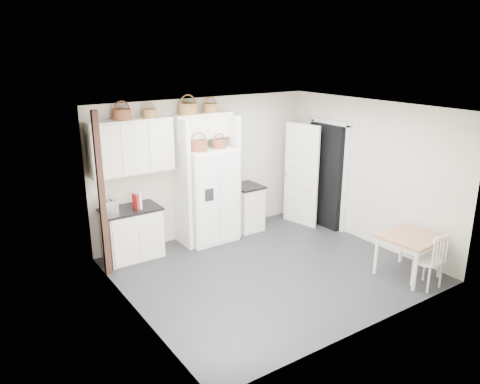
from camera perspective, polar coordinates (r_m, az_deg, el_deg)
floor at (r=7.71m, az=3.57°, el=-9.47°), size 4.50×4.50×0.00m
ceiling at (r=6.95m, az=3.97°, el=10.06°), size 4.50×4.50×0.00m
wall_back at (r=8.83m, az=-4.20°, el=3.02°), size 4.50×0.00×4.50m
wall_left at (r=6.18m, az=-13.04°, el=-3.73°), size 0.00×4.00×4.00m
wall_right at (r=8.74m, az=15.54°, el=2.27°), size 0.00×4.00×4.00m
refrigerator at (r=8.59m, az=-3.86°, el=-0.35°), size 0.90×0.73×1.74m
base_cab_left at (r=8.18m, az=-13.00°, el=-5.01°), size 0.92×0.58×0.85m
base_cab_right at (r=9.21m, az=0.79°, el=-1.98°), size 0.49×0.59×0.86m
dining_table at (r=7.85m, az=19.83°, el=-7.31°), size 0.86×0.86×0.67m
windsor_chair at (r=7.57m, az=21.96°, el=-7.79°), size 0.42×0.38×0.84m
counter_left at (r=8.03m, az=-13.22°, el=-2.07°), size 0.96×0.62×0.04m
counter_right at (r=9.07m, az=0.80°, el=0.71°), size 0.53×0.63×0.04m
toaster at (r=7.88m, az=-15.72°, el=-1.71°), size 0.32×0.22×0.20m
cookbook_red at (r=7.93m, az=-12.62°, el=-1.15°), size 0.06×0.17×0.25m
cookbook_cream at (r=7.95m, az=-12.11°, el=-1.00°), size 0.08×0.18×0.27m
basket_upper_b at (r=7.79m, az=-14.19°, el=9.16°), size 0.29×0.29×0.17m
basket_upper_c at (r=7.97m, az=-10.96°, el=9.39°), size 0.23×0.23×0.13m
basket_bridge_a at (r=8.27m, az=-6.36°, el=10.06°), size 0.33×0.33×0.19m
basket_bridge_b at (r=8.49m, az=-3.64°, el=10.20°), size 0.27×0.27×0.15m
basket_fridge_a at (r=8.15m, az=-5.08°, el=5.63°), size 0.33×0.33×0.18m
basket_fridge_b at (r=8.36m, az=-2.58°, el=5.85°), size 0.26×0.26×0.14m
upper_cabinet at (r=7.92m, az=-13.15°, el=5.41°), size 1.40×0.34×0.90m
bridge_cabinet at (r=8.44m, az=-4.63°, el=8.08°), size 1.12×0.34×0.45m
fridge_panel_left at (r=8.31m, az=-7.08°, el=0.95°), size 0.08×0.60×2.30m
fridge_panel_right at (r=8.80m, az=-1.17°, el=2.00°), size 0.08×0.60×2.30m
trim_post at (r=7.41m, az=-16.51°, el=-0.47°), size 0.09×0.09×2.60m
doorway_void at (r=9.40m, az=10.46°, el=1.92°), size 0.18×0.85×2.05m
door_slab at (r=9.39m, az=7.46°, el=2.06°), size 0.21×0.79×2.05m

